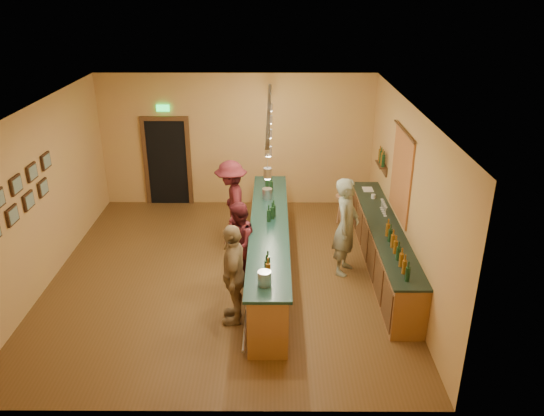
{
  "coord_description": "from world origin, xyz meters",
  "views": [
    {
      "loc": [
        0.9,
        -8.76,
        5.16
      ],
      "look_at": [
        0.86,
        0.2,
        1.28
      ],
      "focal_mm": 35.0,
      "sensor_mm": 36.0,
      "label": 1
    }
  ],
  "objects_px": {
    "back_counter": "(383,247)",
    "customer_c": "(232,202)",
    "customer_b": "(234,274)",
    "bartender": "(346,227)",
    "tasting_bar": "(269,245)",
    "customer_a": "(238,244)",
    "bar_stool": "(343,202)"
  },
  "relations": [
    {
      "from": "back_counter",
      "to": "customer_c",
      "type": "relative_size",
      "value": 2.54
    },
    {
      "from": "customer_a",
      "to": "customer_b",
      "type": "relative_size",
      "value": 0.92
    },
    {
      "from": "tasting_bar",
      "to": "bar_stool",
      "type": "xyz_separation_m",
      "value": [
        1.64,
        2.2,
        -0.04
      ]
    },
    {
      "from": "tasting_bar",
      "to": "bar_stool",
      "type": "height_order",
      "value": "tasting_bar"
    },
    {
      "from": "tasting_bar",
      "to": "customer_a",
      "type": "xyz_separation_m",
      "value": [
        -0.55,
        -0.31,
        0.18
      ]
    },
    {
      "from": "customer_c",
      "to": "tasting_bar",
      "type": "bearing_deg",
      "value": 23.29
    },
    {
      "from": "bartender",
      "to": "customer_b",
      "type": "relative_size",
      "value": 1.1
    },
    {
      "from": "customer_a",
      "to": "customer_c",
      "type": "bearing_deg",
      "value": -160.86
    },
    {
      "from": "bartender",
      "to": "customer_a",
      "type": "height_order",
      "value": "bartender"
    },
    {
      "from": "back_counter",
      "to": "customer_b",
      "type": "distance_m",
      "value": 3.19
    },
    {
      "from": "back_counter",
      "to": "bar_stool",
      "type": "height_order",
      "value": "back_counter"
    },
    {
      "from": "customer_c",
      "to": "bar_stool",
      "type": "distance_m",
      "value": 2.59
    },
    {
      "from": "customer_b",
      "to": "customer_c",
      "type": "height_order",
      "value": "customer_c"
    },
    {
      "from": "customer_a",
      "to": "bar_stool",
      "type": "xyz_separation_m",
      "value": [
        2.19,
        2.52,
        -0.22
      ]
    },
    {
      "from": "back_counter",
      "to": "customer_c",
      "type": "bearing_deg",
      "value": 158.16
    },
    {
      "from": "tasting_bar",
      "to": "customer_a",
      "type": "distance_m",
      "value": 0.66
    },
    {
      "from": "bartender",
      "to": "bar_stool",
      "type": "relative_size",
      "value": 2.65
    },
    {
      "from": "customer_b",
      "to": "bar_stool",
      "type": "relative_size",
      "value": 2.4
    },
    {
      "from": "tasting_bar",
      "to": "customer_c",
      "type": "height_order",
      "value": "customer_c"
    },
    {
      "from": "customer_a",
      "to": "bar_stool",
      "type": "bearing_deg",
      "value": 149.87
    },
    {
      "from": "back_counter",
      "to": "bartender",
      "type": "relative_size",
      "value": 2.41
    },
    {
      "from": "tasting_bar",
      "to": "customer_b",
      "type": "bearing_deg",
      "value": -110.6
    },
    {
      "from": "bartender",
      "to": "customer_c",
      "type": "distance_m",
      "value": 2.55
    },
    {
      "from": "bartender",
      "to": "customer_b",
      "type": "distance_m",
      "value": 2.53
    },
    {
      "from": "customer_a",
      "to": "customer_c",
      "type": "xyz_separation_m",
      "value": [
        -0.24,
        1.68,
        0.11
      ]
    },
    {
      "from": "tasting_bar",
      "to": "customer_c",
      "type": "relative_size",
      "value": 2.84
    },
    {
      "from": "customer_c",
      "to": "bar_stool",
      "type": "relative_size",
      "value": 2.51
    },
    {
      "from": "customer_a",
      "to": "customer_c",
      "type": "distance_m",
      "value": 1.7
    },
    {
      "from": "back_counter",
      "to": "bar_stool",
      "type": "relative_size",
      "value": 6.38
    },
    {
      "from": "customer_b",
      "to": "customer_c",
      "type": "bearing_deg",
      "value": -174.84
    },
    {
      "from": "bartender",
      "to": "customer_c",
      "type": "height_order",
      "value": "bartender"
    },
    {
      "from": "customer_a",
      "to": "customer_c",
      "type": "relative_size",
      "value": 0.88
    }
  ]
}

